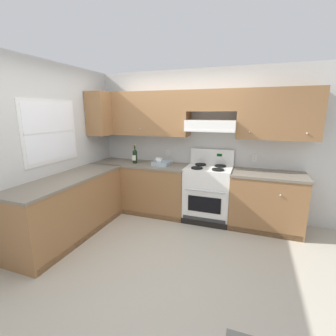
# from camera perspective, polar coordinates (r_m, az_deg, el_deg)

# --- Properties ---
(ground_plane) EXTENTS (7.04, 7.04, 0.00)m
(ground_plane) POSITION_cam_1_polar(r_m,az_deg,el_deg) (3.45, -5.03, -18.94)
(ground_plane) COLOR #B2AA99
(wall_back) EXTENTS (4.68, 0.57, 2.55)m
(wall_back) POSITION_cam_1_polar(r_m,az_deg,el_deg) (4.27, 8.34, 8.32)
(wall_back) COLOR silver
(wall_back) RESTS_ON ground_plane
(wall_left) EXTENTS (0.47, 4.00, 2.55)m
(wall_left) POSITION_cam_1_polar(r_m,az_deg,el_deg) (4.07, -24.90, 5.07)
(wall_left) COLOR silver
(wall_left) RESTS_ON ground_plane
(counter_back_run) EXTENTS (3.60, 0.65, 0.91)m
(counter_back_run) POSITION_cam_1_polar(r_m,az_deg,el_deg) (4.26, 4.01, -5.75)
(counter_back_run) COLOR olive
(counter_back_run) RESTS_ON ground_plane
(counter_left_run) EXTENTS (0.63, 1.91, 0.91)m
(counter_left_run) POSITION_cam_1_polar(r_m,az_deg,el_deg) (3.88, -22.31, -8.66)
(counter_left_run) COLOR olive
(counter_left_run) RESTS_ON ground_plane
(stove) EXTENTS (0.76, 0.62, 1.20)m
(stove) POSITION_cam_1_polar(r_m,az_deg,el_deg) (4.18, 9.46, -5.90)
(stove) COLOR white
(stove) RESTS_ON ground_plane
(wine_bottle) EXTENTS (0.08, 0.08, 0.35)m
(wine_bottle) POSITION_cam_1_polar(r_m,az_deg,el_deg) (4.44, -7.87, 2.88)
(wine_bottle) COLOR black
(wine_bottle) RESTS_ON counter_back_run
(bowl) EXTENTS (0.29, 0.26, 0.07)m
(bowl) POSITION_cam_1_polar(r_m,az_deg,el_deg) (4.24, -1.59, 0.96)
(bowl) COLOR #9EADB7
(bowl) RESTS_ON counter_back_run
(paper_towel_roll) EXTENTS (0.11, 0.11, 0.11)m
(paper_towel_roll) POSITION_cam_1_polar(r_m,az_deg,el_deg) (4.39, -2.06, 1.81)
(paper_towel_roll) COLOR white
(paper_towel_roll) RESTS_ON counter_back_run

